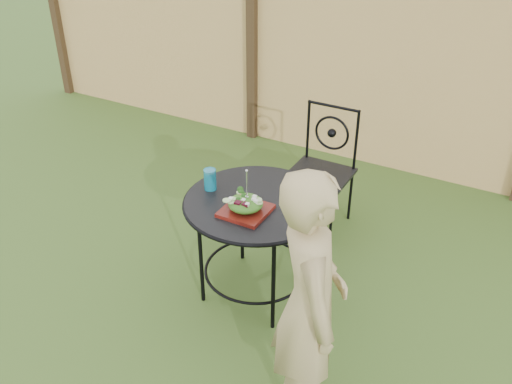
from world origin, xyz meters
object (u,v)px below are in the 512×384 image
diner (310,305)px  salad_plate (246,211)px  patio_table (256,219)px  patio_chair (322,166)px

diner → salad_plate: 0.88m
patio_table → diner: 1.00m
patio_table → salad_plate: (0.01, -0.15, 0.15)m
patio_table → salad_plate: 0.21m
salad_plate → diner: bearing=-39.8°
patio_chair → diner: (0.65, -1.70, 0.23)m
salad_plate → patio_table: bearing=93.6°
patio_table → patio_chair: size_ratio=0.97×
patio_chair → diner: bearing=-69.1°
salad_plate → patio_chair: bearing=88.7°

